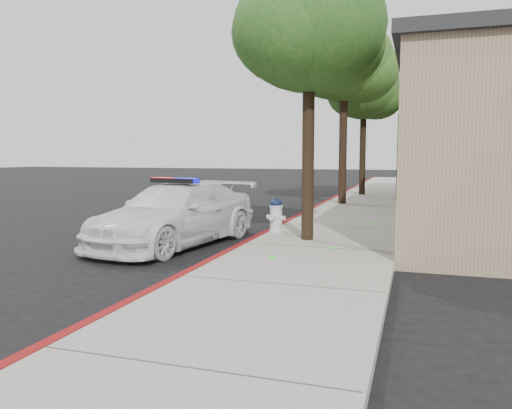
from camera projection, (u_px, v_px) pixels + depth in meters
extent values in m
plane|color=black|center=(240.00, 250.00, 10.57)|extent=(120.00, 120.00, 0.00)
cube|color=gray|center=(337.00, 230.00, 12.92)|extent=(3.20, 60.00, 0.15)
cube|color=maroon|center=(280.00, 227.00, 13.39)|extent=(0.14, 60.00, 0.16)
cube|color=black|center=(400.00, 158.00, 10.36)|extent=(0.08, 1.48, 1.68)
cube|color=black|center=(403.00, 157.00, 13.20)|extent=(0.08, 1.48, 1.68)
cube|color=black|center=(406.00, 157.00, 16.04)|extent=(0.08, 1.48, 1.68)
cube|color=black|center=(408.00, 156.00, 18.88)|extent=(0.08, 1.48, 1.68)
cube|color=black|center=(409.00, 156.00, 21.72)|extent=(0.08, 1.48, 1.68)
cube|color=black|center=(410.00, 156.00, 24.56)|extent=(0.08, 1.48, 1.68)
cube|color=black|center=(411.00, 156.00, 27.40)|extent=(0.08, 1.48, 1.68)
imported|color=white|center=(175.00, 214.00, 11.11)|extent=(2.73, 5.03, 1.38)
cube|color=black|center=(175.00, 180.00, 11.04)|extent=(1.23, 0.48, 0.10)
cube|color=red|center=(163.00, 180.00, 11.19)|extent=(0.55, 0.33, 0.11)
cube|color=#0F0DDD|center=(187.00, 181.00, 10.89)|extent=(0.55, 0.33, 0.11)
cylinder|color=silver|center=(276.00, 232.00, 11.91)|extent=(0.35, 0.35, 0.06)
cylinder|color=silver|center=(276.00, 219.00, 11.88)|extent=(0.29, 0.29, 0.56)
cylinder|color=silver|center=(276.00, 206.00, 11.85)|extent=(0.33, 0.33, 0.04)
ellipsoid|color=black|center=(276.00, 204.00, 11.84)|extent=(0.30, 0.30, 0.22)
cylinder|color=black|center=(276.00, 199.00, 11.83)|extent=(0.07, 0.07, 0.06)
cylinder|color=silver|center=(270.00, 217.00, 11.97)|extent=(0.15, 0.14, 0.11)
cylinder|color=silver|center=(282.00, 218.00, 11.79)|extent=(0.15, 0.14, 0.11)
cylinder|color=silver|center=(272.00, 218.00, 11.73)|extent=(0.17, 0.15, 0.14)
cylinder|color=black|center=(308.00, 156.00, 10.83)|extent=(0.26, 0.26, 3.65)
ellipsoid|color=#194917|center=(309.00, 27.00, 10.55)|extent=(3.25, 3.25, 2.76)
ellipsoid|color=#194917|center=(329.00, 45.00, 10.93)|extent=(2.43, 2.43, 2.07)
ellipsoid|color=#194917|center=(293.00, 33.00, 10.24)|extent=(2.54, 2.54, 2.16)
cylinder|color=black|center=(343.00, 147.00, 18.97)|extent=(0.30, 0.30, 4.34)
ellipsoid|color=#255019|center=(344.00, 60.00, 18.65)|extent=(3.64, 3.64, 3.09)
ellipsoid|color=#255019|center=(360.00, 70.00, 18.71)|extent=(2.93, 2.93, 2.49)
ellipsoid|color=#255019|center=(330.00, 67.00, 18.74)|extent=(2.82, 2.82, 2.39)
cylinder|color=black|center=(363.00, 153.00, 23.33)|extent=(0.29, 0.29, 3.92)
ellipsoid|color=#234515|center=(364.00, 88.00, 23.03)|extent=(3.36, 3.36, 2.85)
ellipsoid|color=#234515|center=(376.00, 96.00, 23.12)|extent=(2.57, 2.57, 2.19)
ellipsoid|color=#234515|center=(356.00, 93.00, 22.83)|extent=(2.69, 2.69, 2.28)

